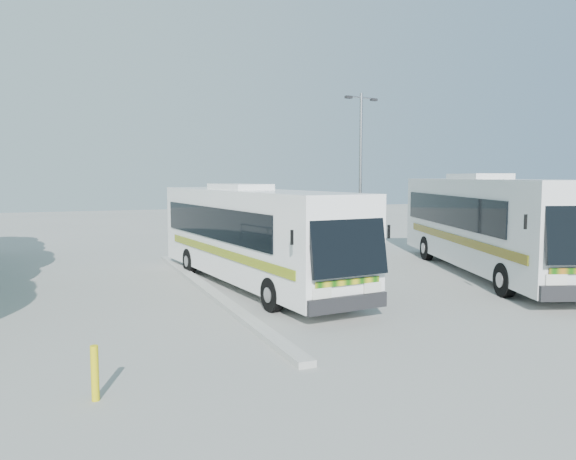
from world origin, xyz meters
name	(u,v)px	position (x,y,z in m)	size (l,w,h in m)	color
ground	(296,299)	(0.00, 0.00, 0.00)	(100.00, 100.00, 0.00)	#999994
kerb_divider	(208,290)	(-2.30, 2.00, 0.07)	(0.40, 16.00, 0.15)	#B2B2AD
coach_main	(251,233)	(-0.58, 2.62, 1.84)	(3.74, 12.30, 3.36)	white
coach_adjacent	(488,222)	(8.77, 1.36, 2.04)	(6.78, 13.55, 3.72)	silver
lamppost	(361,169)	(6.10, 6.77, 4.19)	(1.84, 0.55, 7.58)	#909398
bollard	(95,373)	(-6.32, -6.07, 0.48)	(0.14, 0.14, 0.96)	#D3C10C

